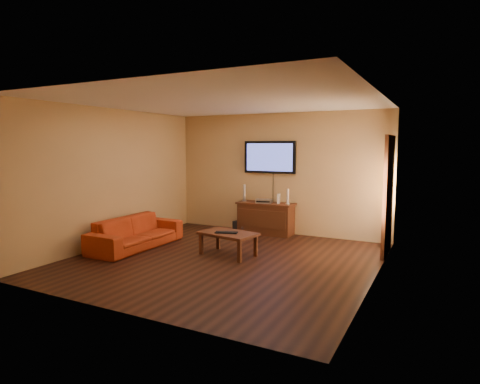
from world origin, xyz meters
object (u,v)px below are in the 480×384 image
Objects in this scene: sofa at (136,227)px; keyboard at (226,232)px; television at (270,157)px; speaker_left at (244,193)px; speaker_right at (288,197)px; av_receiver at (264,201)px; bottle at (242,230)px; coffee_table at (228,235)px; game_console at (279,199)px; media_console at (266,218)px; subwoofer at (240,226)px.

sofa reaches higher than keyboard.
television is 1.02m from speaker_left.
speaker_right is 0.56m from av_receiver.
speaker_right is at bearing -45.16° from sofa.
television is 1.75m from bottle.
av_receiver is at bearing -97.23° from television.
sofa is 3.25m from speaker_right.
bottle is (-0.58, 1.72, -0.28)m from coffee_table.
coffee_table is at bearing 86.64° from keyboard.
coffee_table is at bearing -107.60° from game_console.
media_console is at bearing -38.01° from sofa.
speaker_right is at bearing 78.72° from keyboard.
television is at bearing -35.61° from sofa.
speaker_right reaches higher than coffee_table.
keyboard is (0.58, -1.79, 0.34)m from bottle.
bottle is (-0.98, -0.24, -0.77)m from speaker_right.
keyboard is (0.11, -2.02, 0.08)m from media_console.
subwoofer is (1.14, 2.20, -0.27)m from sofa.
speaker_right is 0.94× the size of av_receiver.
speaker_left is at bearing -28.00° from sofa.
sofa is at bearing -141.65° from av_receiver.
keyboard is at bearing -99.76° from av_receiver.
coffee_table is 5.02× the size of game_console.
subwoofer is (-1.14, -0.07, -0.74)m from speaker_right.
media_console is at bearing 14.97° from subwoofer.
media_console is 6.91× the size of bottle.
bottle is 1.91m from keyboard.
keyboard is at bearing -72.12° from speaker_left.
television reaches higher than game_console.
media_console is at bearing 170.20° from game_console.
speaker_right is (1.06, -0.02, -0.02)m from speaker_left.
sofa is at bearing -172.70° from keyboard.
sofa is 5.67× the size of av_receiver.
bottle is (-0.77, -0.25, -0.73)m from game_console.
av_receiver is at bearing -37.90° from sofa.
av_receiver is 0.86m from subwoofer.
game_console is 1.16m from subwoofer.
speaker_left reaches higher than bottle.
television is at bearing 93.01° from coffee_table.
game_console reaches higher than coffee_table.
coffee_table is (0.11, -1.96, 0.01)m from media_console.
speaker_right is (2.28, 2.27, 0.47)m from sofa.
coffee_table is 2.16m from speaker_left.
sofa is at bearing -117.96° from speaker_left.
coffee_table is 3.27× the size of speaker_right.
bottle is at bearing -168.63° from av_receiver.
subwoofer is 1.32× the size of bottle.
subwoofer is 0.24m from bottle.
sofa is 9.24× the size of game_console.
speaker_right is 1.53× the size of game_console.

